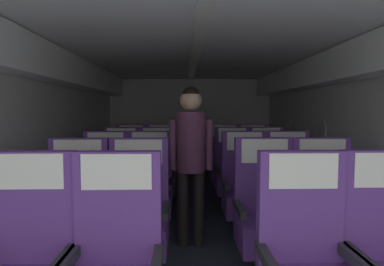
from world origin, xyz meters
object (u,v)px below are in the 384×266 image
seat_b_right_aisle (325,217)px  seat_c_left_aisle (149,191)px  seat_e_left_window (131,164)px  seat_e_right_aisle (254,164)px  seat_c_right_aisle (289,190)px  seat_c_right_window (245,191)px  seat_b_left_window (76,219)px  flight_attendant (191,149)px  seat_e_left_aisle (161,164)px  seat_e_right_window (225,164)px  seat_d_right_aisle (267,174)px  seat_b_left_aisle (138,218)px  seat_c_left_window (104,191)px  seat_d_left_window (121,175)px  seat_b_right_window (266,217)px  seat_d_right_window (233,174)px  seat_d_left_aisle (157,175)px

seat_b_right_aisle → seat_c_left_aisle: 1.79m
seat_e_left_window → seat_e_right_aisle: 2.02m
seat_c_right_aisle → seat_c_right_window: size_ratio=1.00×
seat_b_left_window → seat_c_right_window: bearing=29.6°
seat_e_left_window → flight_attendant: 2.30m
seat_e_left_window → seat_e_right_aisle: bearing=0.5°
seat_e_left_aisle → seat_e_right_window: 1.05m
seat_d_right_aisle → seat_e_right_window: same height
flight_attendant → seat_b_left_aisle: bearing=73.8°
seat_c_right_window → seat_b_left_window: bearing=-150.4°
seat_e_right_window → flight_attendant: bearing=-106.4°
seat_e_left_window → seat_e_right_window: 1.54m
seat_b_right_aisle → seat_c_left_window: same height
seat_e_left_aisle → seat_c_right_aisle: bearing=-49.2°
seat_b_left_window → seat_d_left_window: 1.78m
seat_e_left_window → seat_e_right_aisle: size_ratio=1.00×
seat_b_right_window → seat_e_left_aisle: 2.84m
seat_b_left_aisle → seat_d_right_window: 2.07m
seat_c_left_aisle → seat_e_right_window: size_ratio=1.00×
seat_e_right_aisle → seat_d_right_aisle: bearing=-90.2°
seat_d_left_window → seat_e_left_window: bearing=90.4°
seat_b_right_window → seat_d_right_aisle: 1.82m
seat_d_right_aisle → seat_c_right_window: bearing=-118.0°
seat_e_right_aisle → seat_e_right_window: size_ratio=1.00×
seat_b_right_aisle → seat_e_left_window: (-2.03, 2.63, 0.00)m
seat_c_left_window → seat_c_right_aisle: size_ratio=1.00×
seat_c_right_window → seat_d_right_window: 0.91m
seat_c_left_aisle → seat_e_right_aisle: same height
seat_d_right_window → seat_b_right_window: bearing=-89.9°
seat_b_left_window → seat_b_right_aisle: 2.04m
seat_d_right_aisle → seat_d_right_window: bearing=178.7°
seat_b_right_window → seat_e_right_aisle: size_ratio=1.00×
seat_e_right_window → seat_d_left_window: bearing=-150.5°
seat_b_right_window → seat_c_left_aisle: bearing=139.9°
seat_c_left_window → seat_e_left_window: bearing=90.1°
seat_b_right_window → flight_attendant: (-0.61, 0.58, 0.50)m
seat_d_left_aisle → seat_d_right_aisle: same height
seat_b_left_aisle → seat_b_right_window: (1.05, 0.01, 0.00)m
seat_c_left_aisle → seat_d_right_window: bearing=39.7°
seat_c_right_window → seat_d_right_window: bearing=89.8°
seat_b_right_window → seat_d_left_aisle: same height
seat_b_left_window → seat_e_left_aisle: 2.70m
seat_d_left_aisle → seat_e_left_window: 0.98m
seat_d_left_window → seat_e_left_aisle: 1.00m
seat_c_right_window → seat_e_left_aisle: size_ratio=1.00×
seat_b_right_window → seat_d_right_window: 1.77m
seat_e_right_window → flight_attendant: flight_attendant is taller
seat_e_left_aisle → seat_c_right_window: bearing=-59.5°
seat_c_right_aisle → seat_d_left_aisle: bearing=149.4°
seat_d_left_window → seat_d_left_aisle: bearing=1.0°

